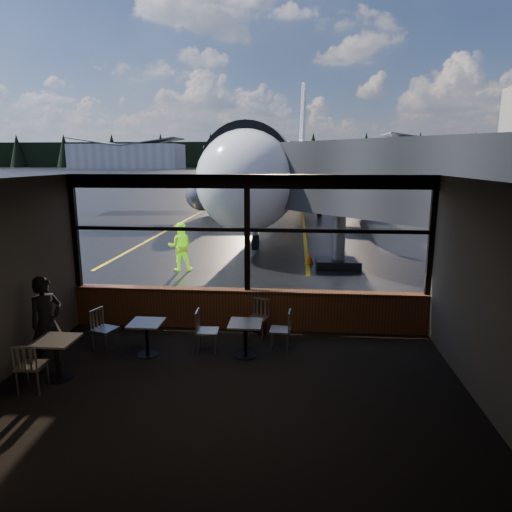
# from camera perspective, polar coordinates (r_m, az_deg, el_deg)

# --- Properties ---
(ground_plane) EXTENTS (520.00, 520.00, 0.00)m
(ground_plane) POSITION_cam_1_polar(r_m,az_deg,el_deg) (129.92, 4.73, 10.26)
(ground_plane) COLOR black
(ground_plane) RESTS_ON ground
(carpet_floor) EXTENTS (8.00, 6.00, 0.01)m
(carpet_floor) POSITION_cam_1_polar(r_m,az_deg,el_deg) (7.92, -3.49, -16.75)
(carpet_floor) COLOR black
(carpet_floor) RESTS_ON ground
(ceiling) EXTENTS (8.00, 6.00, 0.04)m
(ceiling) POSITION_cam_1_polar(r_m,az_deg,el_deg) (6.95, -3.86, 9.36)
(ceiling) COLOR #38332D
(ceiling) RESTS_ON ground
(wall_right) EXTENTS (0.04, 6.00, 3.50)m
(wall_right) POSITION_cam_1_polar(r_m,az_deg,el_deg) (7.74, 27.19, -4.86)
(wall_right) COLOR #48423A
(wall_right) RESTS_ON ground
(wall_back) EXTENTS (8.00, 0.04, 3.50)m
(wall_back) POSITION_cam_1_polar(r_m,az_deg,el_deg) (4.51, -9.67, -15.45)
(wall_back) COLOR #48423A
(wall_back) RESTS_ON ground
(window_sill) EXTENTS (8.00, 0.28, 0.90)m
(window_sill) POSITION_cam_1_polar(r_m,az_deg,el_deg) (10.47, -1.07, -6.75)
(window_sill) COLOR #552D19
(window_sill) RESTS_ON ground
(window_header) EXTENTS (8.00, 0.18, 0.30)m
(window_header) POSITION_cam_1_polar(r_m,az_deg,el_deg) (9.93, -1.13, 9.30)
(window_header) COLOR black
(window_header) RESTS_ON ground
(mullion_left) EXTENTS (0.12, 0.12, 2.60)m
(mullion_left) POSITION_cam_1_polar(r_m,az_deg,el_deg) (11.19, -21.68, 2.83)
(mullion_left) COLOR black
(mullion_left) RESTS_ON ground
(mullion_centre) EXTENTS (0.12, 0.12, 2.60)m
(mullion_centre) POSITION_cam_1_polar(r_m,az_deg,el_deg) (10.05, -1.10, 2.74)
(mullion_centre) COLOR black
(mullion_centre) RESTS_ON ground
(mullion_right) EXTENTS (0.12, 0.12, 2.60)m
(mullion_right) POSITION_cam_1_polar(r_m,az_deg,el_deg) (10.40, 21.11, 2.24)
(mullion_right) COLOR black
(mullion_right) RESTS_ON ground
(window_transom) EXTENTS (8.00, 0.10, 0.08)m
(window_transom) POSITION_cam_1_polar(r_m,az_deg,el_deg) (10.03, -1.11, 3.30)
(window_transom) COLOR black
(window_transom) RESTS_ON ground
(airliner) EXTENTS (33.04, 38.59, 11.09)m
(airliner) POSITION_cam_1_polar(r_m,az_deg,el_deg) (31.43, 3.80, 15.12)
(airliner) COLOR white
(airliner) RESTS_ON ground_plane
(jet_bridge) EXTENTS (9.34, 11.41, 4.98)m
(jet_bridge) POSITION_cam_1_polar(r_m,az_deg,el_deg) (15.62, 14.50, 6.74)
(jet_bridge) COLOR #29292B
(jet_bridge) RESTS_ON ground_plane
(cafe_table_near) EXTENTS (0.64, 0.64, 0.70)m
(cafe_table_near) POSITION_cam_1_polar(r_m,az_deg,el_deg) (9.09, -1.33, -10.42)
(cafe_table_near) COLOR gray
(cafe_table_near) RESTS_ON carpet_floor
(cafe_table_mid) EXTENTS (0.63, 0.63, 0.70)m
(cafe_table_mid) POSITION_cam_1_polar(r_m,az_deg,el_deg) (9.39, -13.47, -10.04)
(cafe_table_mid) COLOR #A6A199
(cafe_table_mid) RESTS_ON carpet_floor
(cafe_table_left) EXTENTS (0.68, 0.68, 0.75)m
(cafe_table_left) POSITION_cam_1_polar(r_m,az_deg,el_deg) (8.93, -23.56, -11.75)
(cafe_table_left) COLOR #9D9790
(cafe_table_left) RESTS_ON carpet_floor
(chair_near_e) EXTENTS (0.50, 0.50, 0.86)m
(chair_near_e) POSITION_cam_1_polar(r_m,az_deg,el_deg) (9.35, 3.03, -9.27)
(chair_near_e) COLOR beige
(chair_near_e) RESTS_ON carpet_floor
(chair_near_w) EXTENTS (0.52, 0.52, 0.90)m
(chair_near_w) POSITION_cam_1_polar(r_m,az_deg,el_deg) (9.27, -6.10, -9.38)
(chair_near_w) COLOR #B3AFA2
(chair_near_w) RESTS_ON carpet_floor
(chair_near_n) EXTENTS (0.58, 0.58, 0.85)m
(chair_near_n) POSITION_cam_1_polar(r_m,az_deg,el_deg) (10.01, 0.27, -7.81)
(chair_near_n) COLOR #A9A499
(chair_near_n) RESTS_ON carpet_floor
(chair_mid_w) EXTENTS (0.60, 0.60, 0.86)m
(chair_mid_w) POSITION_cam_1_polar(r_m,az_deg,el_deg) (9.85, -18.37, -8.74)
(chair_mid_w) COLOR #BAB4A8
(chair_mid_w) RESTS_ON carpet_floor
(chair_left_s) EXTENTS (0.53, 0.53, 0.90)m
(chair_left_s) POSITION_cam_1_polar(r_m,az_deg,el_deg) (8.64, -26.25, -12.25)
(chair_left_s) COLOR #B6B1A4
(chair_left_s) RESTS_ON carpet_floor
(passenger) EXTENTS (0.66, 0.75, 1.73)m
(passenger) POSITION_cam_1_polar(r_m,az_deg,el_deg) (9.35, -24.72, -7.54)
(passenger) COLOR black
(passenger) RESTS_ON carpet_floor
(ground_crew) EXTENTS (0.94, 0.80, 1.68)m
(ground_crew) POSITION_cam_1_polar(r_m,az_deg,el_deg) (16.10, -9.47, 1.17)
(ground_crew) COLOR #BFF219
(ground_crew) RESTS_ON ground_plane
(cone_nose) EXTENTS (0.31, 0.31, 0.43)m
(cone_nose) POSITION_cam_1_polar(r_m,az_deg,el_deg) (17.11, 6.70, -0.24)
(cone_nose) COLOR #F36007
(cone_nose) RESTS_ON ground_plane
(hangar_left) EXTENTS (45.00, 18.00, 11.00)m
(hangar_left) POSITION_cam_1_polar(r_m,az_deg,el_deg) (202.74, -15.74, 12.02)
(hangar_left) COLOR silver
(hangar_left) RESTS_ON ground_plane
(hangar_mid) EXTENTS (38.00, 15.00, 10.00)m
(hangar_mid) POSITION_cam_1_polar(r_m,az_deg,el_deg) (194.87, 4.93, 12.29)
(hangar_mid) COLOR silver
(hangar_mid) RESTS_ON ground_plane
(hangar_right) EXTENTS (50.00, 20.00, 12.00)m
(hangar_right) POSITION_cam_1_polar(r_m,az_deg,el_deg) (196.90, 23.05, 11.69)
(hangar_right) COLOR silver
(hangar_right) RESTS_ON ground_plane
(fuel_tank_a) EXTENTS (8.00, 8.00, 6.00)m
(fuel_tank_a) POSITION_cam_1_polar(r_m,az_deg,el_deg) (194.36, -4.15, 11.71)
(fuel_tank_a) COLOR silver
(fuel_tank_a) RESTS_ON ground_plane
(fuel_tank_b) EXTENTS (8.00, 8.00, 6.00)m
(fuel_tank_b) POSITION_cam_1_polar(r_m,az_deg,el_deg) (193.02, -1.16, 11.74)
(fuel_tank_b) COLOR silver
(fuel_tank_b) RESTS_ON ground_plane
(fuel_tank_c) EXTENTS (8.00, 8.00, 6.00)m
(fuel_tank_c) POSITION_cam_1_polar(r_m,az_deg,el_deg) (192.18, 1.87, 11.73)
(fuel_tank_c) COLOR silver
(fuel_tank_c) RESTS_ON ground_plane
(treeline) EXTENTS (360.00, 3.00, 12.00)m
(treeline) POSITION_cam_1_polar(r_m,az_deg,el_deg) (219.87, 4.97, 12.51)
(treeline) COLOR black
(treeline) RESTS_ON ground_plane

